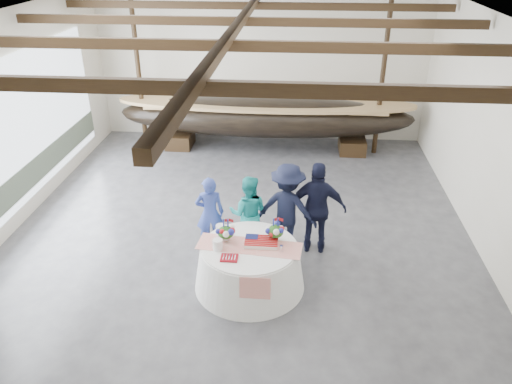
{
  "coord_description": "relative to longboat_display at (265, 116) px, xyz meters",
  "views": [
    {
      "loc": [
        1.14,
        -9.22,
        5.88
      ],
      "look_at": [
        0.38,
        -0.36,
        1.24
      ],
      "focal_mm": 35.0,
      "sensor_mm": 36.0,
      "label": 1
    }
  ],
  "objects": [
    {
      "name": "guest_man_left",
      "position": [
        0.82,
        -5.37,
        -0.09
      ],
      "size": [
        1.38,
        1.02,
        1.91
      ],
      "primitive_type": "imported",
      "rotation": [
        0.0,
        0.0,
        2.86
      ],
      "color": "black",
      "rests_on": "ground"
    },
    {
      "name": "guest_woman_teal",
      "position": [
        0.03,
        -5.4,
        -0.23
      ],
      "size": [
        0.81,
        0.63,
        1.64
      ],
      "primitive_type": "imported",
      "rotation": [
        0.0,
        0.0,
        3.12
      ],
      "color": "teal",
      "rests_on": "ground"
    },
    {
      "name": "wall_right",
      "position": [
        4.79,
        -4.92,
        1.2
      ],
      "size": [
        0.02,
        12.0,
        4.5
      ],
      "primitive_type": "cube",
      "color": "silver",
      "rests_on": "ground"
    },
    {
      "name": "tabletop_items",
      "position": [
        0.15,
        -6.56,
        -0.03
      ],
      "size": [
        1.93,
        0.95,
        0.4
      ],
      "color": "red",
      "rests_on": "banquet_table"
    },
    {
      "name": "longboat_display",
      "position": [
        0.0,
        0.0,
        0.0
      ],
      "size": [
        8.75,
        1.75,
        1.64
      ],
      "color": "black",
      "rests_on": "ground"
    },
    {
      "name": "wall_back",
      "position": [
        -0.21,
        1.08,
        1.2
      ],
      "size": [
        10.0,
        0.02,
        4.5
      ],
      "primitive_type": "cube",
      "color": "silver",
      "rests_on": "ground"
    },
    {
      "name": "guest_woman_blue",
      "position": [
        -0.75,
        -5.45,
        -0.24
      ],
      "size": [
        0.65,
        0.49,
        1.61
      ],
      "primitive_type": "imported",
      "rotation": [
        0.0,
        0.0,
        3.32
      ],
      "color": "navy",
      "rests_on": "ground"
    },
    {
      "name": "pavilion_structure",
      "position": [
        -0.21,
        -4.08,
        2.95
      ],
      "size": [
        9.8,
        11.76,
        4.5
      ],
      "color": "black",
      "rests_on": "ground"
    },
    {
      "name": "wall_front",
      "position": [
        -0.21,
        -10.92,
        1.2
      ],
      "size": [
        10.0,
        0.02,
        4.5
      ],
      "primitive_type": "cube",
      "color": "silver",
      "rests_on": "ground"
    },
    {
      "name": "open_bay",
      "position": [
        -5.15,
        -3.92,
        0.78
      ],
      "size": [
        0.03,
        7.0,
        3.2
      ],
      "color": "silver",
      "rests_on": "ground"
    },
    {
      "name": "banquet_table",
      "position": [
        0.18,
        -6.67,
        -0.61
      ],
      "size": [
        2.04,
        2.04,
        0.87
      ],
      "color": "white",
      "rests_on": "ground"
    },
    {
      "name": "ceiling",
      "position": [
        -0.21,
        -4.92,
        3.45
      ],
      "size": [
        10.0,
        12.0,
        0.01
      ],
      "primitive_type": "cube",
      "color": "white",
      "rests_on": "wall_back"
    },
    {
      "name": "guest_man_right",
      "position": [
        1.42,
        -5.38,
        -0.06
      ],
      "size": [
        1.18,
        0.54,
        1.97
      ],
      "primitive_type": "imported",
      "rotation": [
        0.0,
        0.0,
        3.09
      ],
      "color": "black",
      "rests_on": "ground"
    },
    {
      "name": "floor",
      "position": [
        -0.21,
        -4.92,
        -1.05
      ],
      "size": [
        10.0,
        12.0,
        0.01
      ],
      "primitive_type": "cube",
      "color": "#3D3D42",
      "rests_on": "ground"
    }
  ]
}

